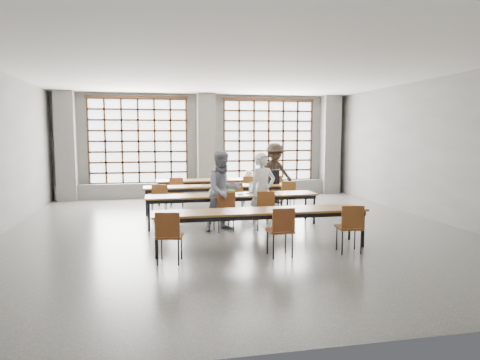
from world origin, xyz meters
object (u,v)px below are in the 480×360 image
Objects in this scene: student_male at (263,191)px; student_female at (223,191)px; chair_back_right at (275,186)px; backpack at (273,177)px; desk_row_c at (232,197)px; chair_near_left at (169,232)px; phone at (241,194)px; chair_near_right at (351,224)px; chair_near_mid at (281,227)px; mouse at (272,193)px; chair_mid_left at (159,197)px; chair_mid_centre at (235,195)px; desk_row_a at (221,181)px; desk_row_b at (218,188)px; chair_front_left at (225,207)px; green_box at (230,192)px; student_back at (275,173)px; laptop_front at (255,191)px; chair_back_mid at (250,187)px; desk_row_d at (261,213)px; chair_front_right at (264,206)px; chair_back_left at (177,189)px; plastic_bag at (249,174)px; chair_mid_right at (287,194)px; laptop_back at (262,176)px; red_pouch at (170,233)px.

student_female reaches higher than student_male.
chair_back_right is 1.05m from backpack.
chair_near_left is (-1.58, -2.78, -0.13)m from desk_row_c.
chair_near_right is at bearing -61.63° from phone.
chair_near_right is 3.01m from student_female.
mouse is at bearing 77.61° from chair_near_mid.
chair_near_mid is (0.34, -2.78, -0.13)m from desk_row_c.
chair_back_right is 3.54m from student_male.
chair_mid_left is 1.00× the size of chair_mid_centre.
desk_row_a is 1.63m from desk_row_b.
backpack reaches higher than chair_mid_centre.
chair_front_left is 3.52× the size of green_box.
mouse is 1.99m from backpack.
chair_mid_left is at bearing -179.93° from chair_mid_centre.
student_back is 4.03× the size of laptop_front.
desk_row_a is 4.55× the size of chair_back_mid.
student_female reaches higher than desk_row_d.
desk_row_c is 4.55× the size of chair_near_left.
student_female reaches higher than green_box.
desk_row_a is at bearing 90.97° from chair_mid_centre.
backpack reaches higher than desk_row_d.
backpack reaches higher than chair_back_right.
backpack is at bearing 12.00° from chair_mid_left.
desk_row_a is 1.00× the size of desk_row_c.
desk_row_b is 1.83m from desk_row_c.
green_box is at bearing 123.17° from student_male.
chair_near_mid is at bearing -82.98° from desk_row_c.
desk_row_c is 0.88m from chair_front_right.
chair_back_left is 1.00× the size of chair_mid_left.
phone reaches higher than desk_row_a.
chair_near_left is 6.84m from plastic_bag.
desk_row_c is 4.55× the size of chair_near_right.
chair_back_mid reaches higher than green_box.
chair_mid_right is 1.00× the size of chair_front_right.
desk_row_b is 4.85m from chair_near_left.
phone is at bearing -125.90° from backpack.
chair_mid_centre is (0.17, 3.36, -0.13)m from desk_row_d.
chair_near_right is at bearing -22.88° from desk_row_d.
student_female is at bearing -139.99° from chair_mid_right.
chair_mid_centre is 1.16m from laptop_front.
student_back is 4.65× the size of backpack.
chair_back_mid is (2.19, 0.00, 0.00)m from chair_back_left.
laptop_back is at bearing 75.45° from desk_row_d.
green_box is at bearing -115.75° from laptop_back.
chair_front_left is (-1.34, -3.42, 0.00)m from chair_back_mid.
chair_near_right is at bearing -92.36° from chair_back_right.
desk_row_b is at bearing 71.85° from red_pouch.
student_back is at bearing 55.99° from green_box.
chair_back_left is 1.00× the size of chair_near_mid.
backpack is at bearing 75.75° from chair_near_mid.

